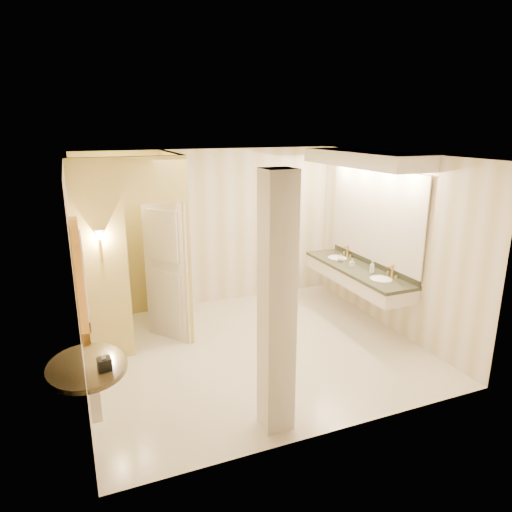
# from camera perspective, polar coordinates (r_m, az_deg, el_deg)

# --- Properties ---
(floor) EXTENTS (4.50, 4.50, 0.00)m
(floor) POSITION_cam_1_polar(r_m,az_deg,el_deg) (6.64, -0.18, -11.53)
(floor) COLOR beige
(floor) RESTS_ON ground
(ceiling) EXTENTS (4.50, 4.50, 0.00)m
(ceiling) POSITION_cam_1_polar(r_m,az_deg,el_deg) (5.90, -0.20, 12.40)
(ceiling) COLOR white
(ceiling) RESTS_ON wall_back
(wall_back) EXTENTS (4.50, 0.02, 2.70)m
(wall_back) POSITION_cam_1_polar(r_m,az_deg,el_deg) (7.97, -5.59, 3.46)
(wall_back) COLOR silver
(wall_back) RESTS_ON floor
(wall_front) EXTENTS (4.50, 0.02, 2.70)m
(wall_front) POSITION_cam_1_polar(r_m,az_deg,el_deg) (4.45, 9.57, -6.99)
(wall_front) COLOR silver
(wall_front) RESTS_ON floor
(wall_left) EXTENTS (0.02, 4.00, 2.70)m
(wall_left) POSITION_cam_1_polar(r_m,az_deg,el_deg) (5.73, -21.58, -2.65)
(wall_left) COLOR silver
(wall_left) RESTS_ON floor
(wall_right) EXTENTS (0.02, 4.00, 2.70)m
(wall_right) POSITION_cam_1_polar(r_m,az_deg,el_deg) (7.25, 16.54, 1.61)
(wall_right) COLOR silver
(wall_right) RESTS_ON floor
(toilet_closet) EXTENTS (1.50, 1.55, 2.70)m
(toilet_closet) POSITION_cam_1_polar(r_m,az_deg,el_deg) (6.73, -12.29, 1.13)
(toilet_closet) COLOR #E4D577
(toilet_closet) RESTS_ON floor
(wall_sconce) EXTENTS (0.14, 0.14, 0.42)m
(wall_sconce) POSITION_cam_1_polar(r_m,az_deg,el_deg) (6.05, -18.98, 2.34)
(wall_sconce) COLOR gold
(wall_sconce) RESTS_ON toilet_closet
(vanity) EXTENTS (0.75, 2.44, 2.09)m
(vanity) POSITION_cam_1_polar(r_m,az_deg,el_deg) (7.34, 13.12, 4.26)
(vanity) COLOR silver
(vanity) RESTS_ON floor
(console_shelf) EXTENTS (0.93, 0.93, 1.92)m
(console_shelf) POSITION_cam_1_polar(r_m,az_deg,el_deg) (4.56, -20.73, -7.42)
(console_shelf) COLOR black
(console_shelf) RESTS_ON floor
(pillar) EXTENTS (0.30, 0.30, 2.70)m
(pillar) POSITION_cam_1_polar(r_m,az_deg,el_deg) (4.53, 2.62, -6.34)
(pillar) COLOR silver
(pillar) RESTS_ON floor
(tissue_box) EXTENTS (0.13, 0.13, 0.12)m
(tissue_box) POSITION_cam_1_polar(r_m,az_deg,el_deg) (4.58, -18.41, -12.69)
(tissue_box) COLOR black
(tissue_box) RESTS_ON console_shelf
(toilet) EXTENTS (0.47, 0.74, 0.72)m
(toilet) POSITION_cam_1_polar(r_m,az_deg,el_deg) (7.31, -18.03, -6.57)
(toilet) COLOR white
(toilet) RESTS_ON floor
(soap_bottle_a) EXTENTS (0.07, 0.08, 0.14)m
(soap_bottle_a) POSITION_cam_1_polar(r_m,az_deg,el_deg) (7.49, 11.91, -0.83)
(soap_bottle_a) COLOR beige
(soap_bottle_a) RESTS_ON vanity
(soap_bottle_b) EXTENTS (0.12, 0.12, 0.12)m
(soap_bottle_b) POSITION_cam_1_polar(r_m,az_deg,el_deg) (7.76, 10.52, -0.23)
(soap_bottle_b) COLOR silver
(soap_bottle_b) RESTS_ON vanity
(soap_bottle_c) EXTENTS (0.10, 0.10, 0.20)m
(soap_bottle_c) POSITION_cam_1_polar(r_m,az_deg,el_deg) (7.24, 14.30, -1.35)
(soap_bottle_c) COLOR #C6B28C
(soap_bottle_c) RESTS_ON vanity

